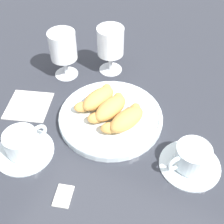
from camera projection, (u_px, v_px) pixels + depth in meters
ground_plane at (112, 117)px, 0.76m from camera, size 2.20×2.20×0.00m
pastry_plate at (112, 117)px, 0.75m from camera, size 0.26×0.26×0.02m
croissant_large at (126, 119)px, 0.70m from camera, size 0.13×0.09×0.04m
croissant_small at (111, 109)px, 0.73m from camera, size 0.13×0.09×0.04m
croissant_extra at (97, 98)px, 0.75m from camera, size 0.13×0.09×0.04m
coffee_cup_near at (23, 145)px, 0.67m from camera, size 0.14×0.14×0.06m
coffee_cup_far at (191, 159)px, 0.64m from camera, size 0.14×0.14×0.06m
juice_glass_left at (63, 48)px, 0.82m from camera, size 0.08×0.08×0.14m
juice_glass_right at (110, 43)px, 0.83m from camera, size 0.08×0.08×0.14m
sugar_packet at (63, 196)px, 0.61m from camera, size 0.06×0.05×0.01m
folded_napkin at (29, 105)px, 0.79m from camera, size 0.14×0.14×0.01m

